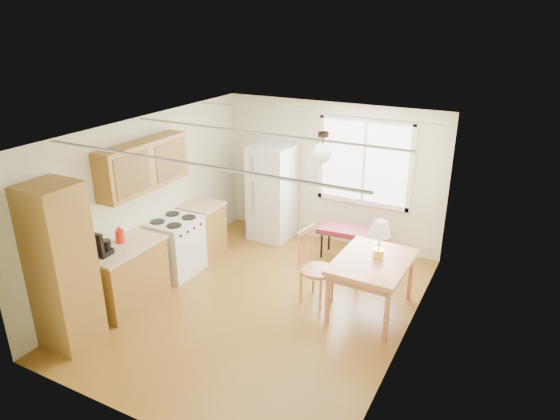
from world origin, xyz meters
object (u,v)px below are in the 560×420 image
Objects in this scene: dining_table at (372,266)px; refrigerator at (272,192)px; bench at (354,233)px; chair at (311,260)px.

refrigerator is at bearing 148.34° from dining_table.
bench is 0.96× the size of dining_table.
refrigerator is at bearing 167.62° from bench.
dining_table is at bearing -32.57° from refrigerator.
bench is at bearing 93.82° from chair.
dining_table is 1.18× the size of chair.
refrigerator is 1.58× the size of chair.
chair is (1.53, -1.67, -0.24)m from refrigerator.
refrigerator reaches higher than bench.
dining_table is at bearing -66.38° from bench.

